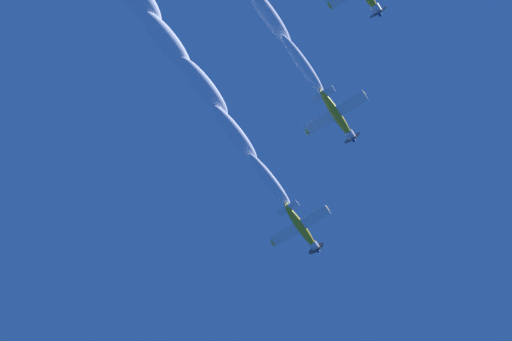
# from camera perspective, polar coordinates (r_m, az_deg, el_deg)

# --- Properties ---
(airplane_lead) EXTENTS (6.90, 6.94, 2.80)m
(airplane_lead) POSITION_cam_1_polar(r_m,az_deg,el_deg) (100.80, 3.22, -4.06)
(airplane_lead) COLOR gold
(airplane_left_wingman) EXTENTS (6.94, 6.93, 3.08)m
(airplane_left_wingman) POSITION_cam_1_polar(r_m,az_deg,el_deg) (97.48, 5.72, 3.82)
(airplane_left_wingman) COLOR gold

